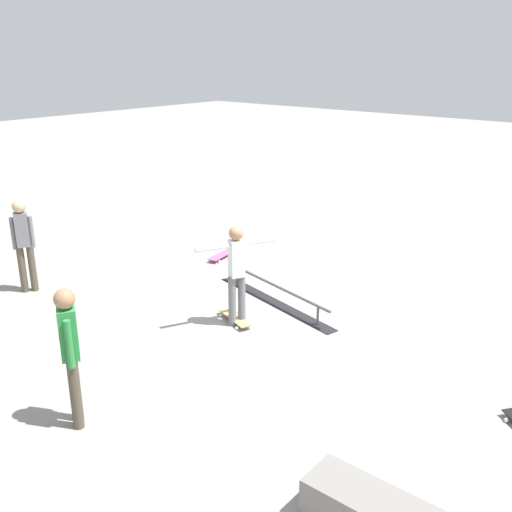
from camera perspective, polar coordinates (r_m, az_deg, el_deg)
The scene contains 7 objects.
ground_plane at distance 9.71m, azimuth 3.47°, elevation -5.86°, with size 60.00×60.00×0.00m, color gray.
grind_rail at distance 10.11m, azimuth 1.82°, elevation -3.80°, with size 2.86×0.88×0.36m.
skater_main at distance 9.05m, azimuth -1.90°, elevation -1.23°, with size 0.63×1.22×1.64m.
skateboard_main at distance 9.48m, azimuth -2.09°, elevation -6.00°, with size 0.82×0.45×0.09m.
bystander_grey_shirt at distance 11.12m, azimuth -21.70°, elevation 1.40°, with size 0.28×0.37×1.70m.
bystander_green_shirt at distance 6.97m, azimuth -17.63°, elevation -8.72°, with size 0.37×0.29×1.71m.
loose_skateboard_pink at distance 12.31m, azimuth -3.33°, elevation 0.12°, with size 0.36×0.82×0.09m.
Camera 1 is at (-5.16, 7.10, 4.16)m, focal length 41.08 mm.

